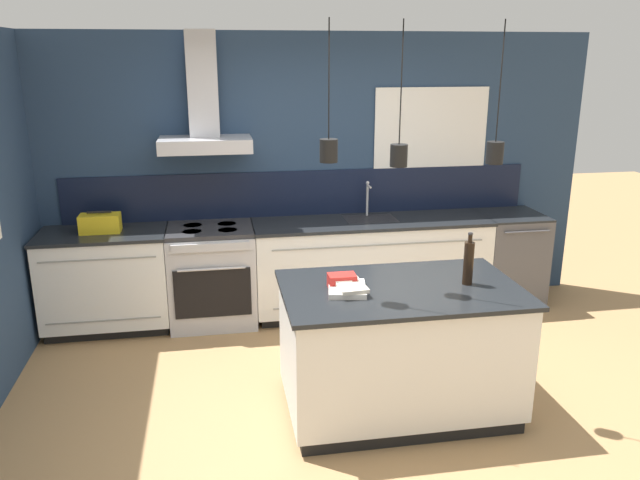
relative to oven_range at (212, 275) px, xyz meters
The scene contains 11 objects.
ground_plane 1.96m from the oven_range, 62.14° to the right, with size 16.00×16.00×0.00m, color #A87F51.
wall_back 1.27m from the oven_range, 20.37° to the left, with size 5.60×2.21×2.60m.
counter_run_left 0.93m from the oven_range, behind, with size 1.10×0.64×0.91m.
counter_run_sink 1.49m from the oven_range, ahead, with size 2.23×0.64×1.24m.
oven_range is the anchor object (origin of this frame).
dishwasher 2.90m from the oven_range, ahead, with size 0.59×0.65×0.91m.
kitchen_island 2.13m from the oven_range, 54.08° to the right, with size 1.59×0.98×0.91m.
bottle_on_island 2.52m from the oven_range, 45.62° to the right, with size 0.07×0.07×0.36m.
book_stack 2.02m from the oven_range, 63.12° to the right, with size 0.29×0.34×0.06m.
red_supply_box 1.94m from the oven_range, 62.73° to the right, with size 0.18×0.13×0.09m.
yellow_toolbox 1.08m from the oven_range, behind, with size 0.34×0.18×0.19m.
Camera 1 is at (-0.84, -3.78, 2.40)m, focal length 35.00 mm.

